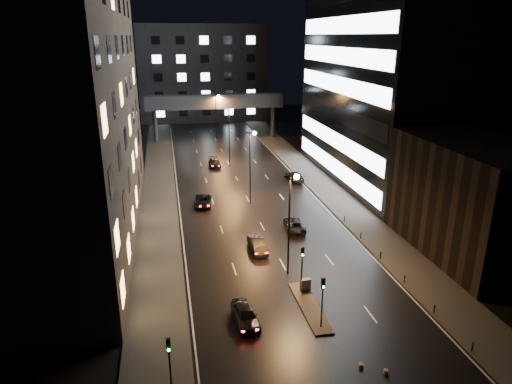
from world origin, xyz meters
TOP-DOWN VIEW (x-y plane):
  - ground at (0.00, 40.00)m, footprint 160.00×160.00m
  - sidewalk_left at (-12.50, 35.00)m, footprint 5.00×110.00m
  - sidewalk_right at (12.50, 35.00)m, footprint 5.00×110.00m
  - building_left at (-22.50, 24.00)m, footprint 15.00×48.00m
  - building_right_low at (20.00, 9.00)m, footprint 10.00×18.00m
  - building_right_glass at (25.00, 36.00)m, footprint 20.00×36.00m
  - building_far at (0.00, 98.00)m, footprint 34.00×14.00m
  - skybridge at (0.00, 70.00)m, footprint 30.00×3.00m
  - median_island at (0.30, 2.00)m, footprint 1.60×8.00m
  - traffic_signal_near at (0.30, 4.49)m, footprint 0.28×0.34m
  - traffic_signal_far at (0.30, -1.01)m, footprint 0.28×0.34m
  - traffic_signal_corner at (-11.50, -6.01)m, footprint 0.28×0.34m
  - bollard_row at (10.20, 6.50)m, footprint 0.12×25.12m
  - streetlight_near at (0.16, 8.00)m, footprint 1.45×0.50m
  - streetlight_mid_a at (0.16, 28.00)m, footprint 1.45×0.50m
  - streetlight_mid_b at (0.16, 48.00)m, footprint 1.45×0.50m
  - streetlight_far at (0.16, 68.00)m, footprint 1.45×0.50m
  - car_away_a at (-5.47, 0.91)m, footprint 2.13×4.46m
  - car_away_b at (-1.90, 13.54)m, footprint 1.68×4.34m
  - car_away_c at (-6.46, 28.57)m, footprint 2.81×5.06m
  - car_away_d at (-2.74, 47.87)m, footprint 2.00×4.80m
  - car_toward_a at (3.59, 18.34)m, footprint 2.69×4.96m
  - car_toward_b at (9.00, 37.21)m, footprint 2.15×5.00m
  - utility_cabinet at (0.70, 4.54)m, footprint 0.93×0.51m
  - cone_a at (1.58, -5.87)m, footprint 0.45×0.45m
  - cone_b at (3.00, -6.80)m, footprint 0.50×0.50m

SIDE VIEW (x-z plane):
  - ground at x=0.00m, z-range 0.00..0.00m
  - sidewalk_left at x=-12.50m, z-range 0.00..0.15m
  - sidewalk_right at x=12.50m, z-range 0.00..0.15m
  - median_island at x=0.30m, z-range 0.00..0.15m
  - cone_a at x=1.58m, z-range 0.00..0.45m
  - cone_b at x=3.00m, z-range 0.00..0.45m
  - bollard_row at x=10.20m, z-range 0.00..0.90m
  - car_toward_a at x=3.59m, z-range 0.00..1.32m
  - car_away_c at x=-6.46m, z-range 0.00..1.34m
  - car_away_d at x=-2.74m, z-range 0.00..1.39m
  - car_away_b at x=-1.90m, z-range 0.00..1.41m
  - car_toward_b at x=9.00m, z-range 0.00..1.43m
  - utility_cabinet at x=0.70m, z-range 0.15..1.28m
  - car_away_a at x=-5.47m, z-range 0.00..1.47m
  - traffic_signal_corner at x=-11.50m, z-range 0.74..5.14m
  - traffic_signal_near at x=0.30m, z-range 0.89..5.29m
  - traffic_signal_far at x=0.30m, z-range 0.89..5.29m
  - building_right_low at x=20.00m, z-range 0.00..12.00m
  - streetlight_near at x=0.16m, z-range 1.42..11.57m
  - streetlight_mid_a at x=0.16m, z-range 1.42..11.57m
  - streetlight_mid_b at x=0.16m, z-range 1.42..11.57m
  - streetlight_far at x=0.16m, z-range 1.42..11.57m
  - skybridge at x=0.00m, z-range 3.34..13.34m
  - building_far at x=0.00m, z-range 0.00..25.00m
  - building_left at x=-22.50m, z-range 0.00..40.00m
  - building_right_glass at x=25.00m, z-range 0.00..45.00m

